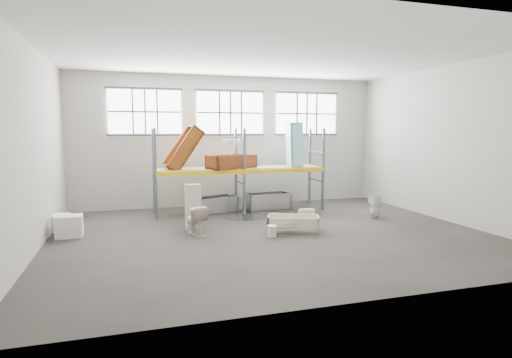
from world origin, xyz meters
name	(u,v)px	position (x,y,z in m)	size (l,w,h in m)	color
floor	(271,235)	(0.00, 0.00, -0.05)	(12.00, 10.00, 0.10)	#45403C
ceiling	(272,52)	(0.00, 0.00, 5.05)	(12.00, 10.00, 0.10)	silver
wall_back	(230,141)	(0.00, 5.05, 2.50)	(12.00, 0.10, 5.00)	#ACA89F
wall_front	(371,156)	(0.00, -5.05, 2.50)	(12.00, 0.10, 5.00)	#ACA8A0
wall_left	(30,148)	(-6.05, 0.00, 2.50)	(0.10, 10.00, 5.00)	#B6B2A9
wall_right	(451,144)	(6.05, 0.00, 2.50)	(0.10, 10.00, 5.00)	#9E9B93
window_left	(145,112)	(-3.20, 4.94, 3.60)	(2.60, 0.04, 1.60)	white
window_mid	(230,113)	(0.00, 4.94, 3.60)	(2.60, 0.04, 1.60)	white
window_right	(307,114)	(3.20, 4.94, 3.60)	(2.60, 0.04, 1.60)	white
rack_upright_la	(156,174)	(-3.00, 2.90, 1.50)	(0.08, 0.08, 3.00)	slate
rack_upright_lb	(154,171)	(-3.00, 4.10, 1.50)	(0.08, 0.08, 3.00)	slate
rack_upright_ma	(244,172)	(0.00, 2.90, 1.50)	(0.08, 0.08, 3.00)	slate
rack_upright_mb	(236,169)	(0.00, 4.10, 1.50)	(0.08, 0.08, 3.00)	slate
rack_upright_ra	(323,169)	(3.00, 2.90, 1.50)	(0.08, 0.08, 3.00)	slate
rack_upright_rb	(310,167)	(3.00, 4.10, 1.50)	(0.08, 0.08, 3.00)	slate
rack_beam_front	(244,172)	(0.00, 2.90, 1.50)	(6.00, 0.10, 0.14)	yellow
rack_beam_back	(236,169)	(0.00, 4.10, 1.50)	(6.00, 0.10, 0.14)	yellow
shelf_deck	(240,168)	(0.00, 3.50, 1.58)	(5.90, 1.10, 0.03)	gray
wet_patch	(246,215)	(0.00, 2.70, 0.00)	(1.80, 1.80, 0.00)	black
bathtub_beige	(293,223)	(0.73, 0.14, 0.22)	(1.50, 0.70, 0.44)	beige
cistern_spare	(306,216)	(1.39, 0.70, 0.28)	(0.47, 0.22, 0.45)	beige
sink_in_tub	(276,222)	(0.37, 0.65, 0.16)	(0.43, 0.43, 0.15)	beige
toilet_beige	(195,220)	(-2.08, 0.53, 0.42)	(0.46, 0.81, 0.83)	white
cistern_tall	(193,207)	(-2.04, 1.19, 0.67)	(0.43, 0.28, 1.35)	beige
toilet_white	(375,206)	(4.05, 1.04, 0.40)	(0.36, 0.37, 0.80)	white
steel_tub_left	(215,205)	(-0.94, 3.51, 0.29)	(1.58, 0.74, 0.58)	#A9ADB1
steel_tub_right	(267,201)	(1.06, 3.60, 0.30)	(1.65, 0.77, 0.61)	#B6B7BF
rust_tub_flat	(232,162)	(-0.35, 3.36, 1.82)	(1.71, 0.80, 0.48)	brown
rust_tub_tilted	(183,149)	(-2.01, 3.54, 2.29)	(1.70, 0.80, 0.48)	brown
sink_on_shelf	(231,154)	(-0.37, 3.30, 2.09)	(0.64, 0.49, 0.56)	white
blue_tub_upright	(294,145)	(2.11, 3.54, 2.40)	(1.63, 0.77, 0.46)	#90D6E4
bucket	(272,231)	(-0.09, -0.34, 0.16)	(0.27, 0.27, 0.31)	silver
carton_near	(69,226)	(-5.46, 1.27, 0.30)	(0.69, 0.59, 0.59)	silver
carton_far	(58,223)	(-5.88, 2.13, 0.24)	(0.58, 0.58, 0.48)	white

